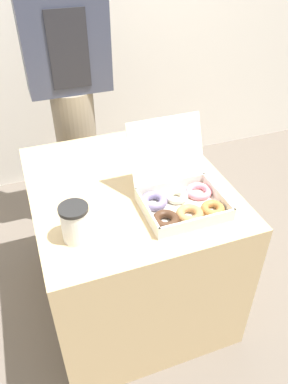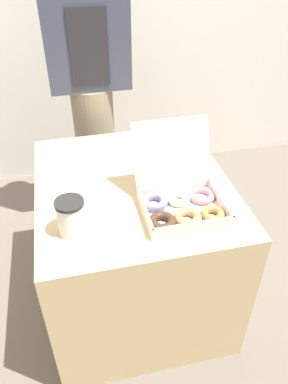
{
  "view_description": "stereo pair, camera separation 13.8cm",
  "coord_description": "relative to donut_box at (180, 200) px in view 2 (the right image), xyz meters",
  "views": [
    {
      "loc": [
        -0.37,
        -1.21,
        1.64
      ],
      "look_at": [
        0.01,
        -0.17,
        0.8
      ],
      "focal_mm": 35.0,
      "sensor_mm": 36.0,
      "label": 1
    },
    {
      "loc": [
        -0.24,
        -1.25,
        1.64
      ],
      "look_at": [
        0.01,
        -0.17,
        0.8
      ],
      "focal_mm": 35.0,
      "sensor_mm": 36.0,
      "label": 2
    }
  ],
  "objects": [
    {
      "name": "coffee_cup",
      "position": [
        -0.41,
        -0.04,
        0.03
      ],
      "size": [
        0.1,
        0.1,
        0.14
      ],
      "color": "white",
      "rests_on": "table"
    },
    {
      "name": "table",
      "position": [
        -0.14,
        0.21,
        -0.4
      ],
      "size": [
        0.8,
        0.89,
        0.72
      ],
      "color": "tan",
      "rests_on": "ground_plane"
    },
    {
      "name": "donut_box",
      "position": [
        0.0,
        0.0,
        0.0
      ],
      "size": [
        0.33,
        0.35,
        0.28
      ],
      "color": "white",
      "rests_on": "table"
    },
    {
      "name": "ground_plane",
      "position": [
        -0.14,
        0.21,
        -0.76
      ],
      "size": [
        14.0,
        14.0,
        0.0
      ],
      "primitive_type": "plane",
      "color": "#665B51"
    },
    {
      "name": "person_customer",
      "position": [
        -0.22,
        0.9,
        0.17
      ],
      "size": [
        0.42,
        0.23,
        1.68
      ],
      "color": "gray",
      "rests_on": "ground_plane"
    }
  ]
}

